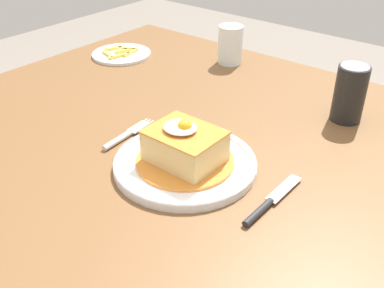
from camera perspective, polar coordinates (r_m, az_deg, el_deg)
dining_table at (r=0.92m, az=0.47°, el=-5.81°), size 1.30×1.09×0.72m
main_plate at (r=0.82m, az=-0.88°, el=-2.41°), size 0.26×0.26×0.02m
sandwich_meal at (r=0.80m, az=-0.93°, el=-0.47°), size 0.18×0.18×0.09m
fork at (r=0.92m, az=-8.59°, el=1.02°), size 0.03×0.14×0.01m
knife at (r=0.74m, az=9.43°, el=-7.65°), size 0.02×0.17×0.01m
soda_can at (r=1.01m, az=19.42°, el=6.07°), size 0.07×0.07×0.12m
drinking_glass at (r=1.28m, az=4.89°, el=12.17°), size 0.07×0.07×0.10m
side_plate_fries at (r=1.35m, az=-8.96°, el=11.25°), size 0.17×0.17×0.02m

